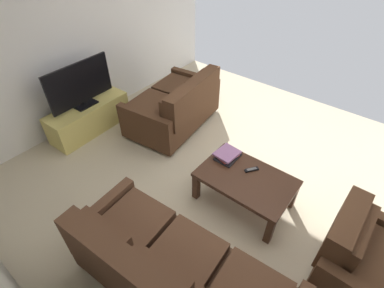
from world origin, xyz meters
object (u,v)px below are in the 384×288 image
at_px(loveseat_near, 176,106).
at_px(armchair_side, 368,264).
at_px(coffee_table, 246,181).
at_px(book_stack, 227,155).
at_px(flat_tv, 80,85).
at_px(sofa_main, 175,277).
at_px(tv_remote, 252,170).
at_px(tv_stand, 89,117).

height_order(loveseat_near, armchair_side, loveseat_near).
relative_size(coffee_table, book_stack, 3.53).
distance_m(loveseat_near, coffee_table, 1.71).
distance_m(coffee_table, armchair_side, 1.30).
distance_m(loveseat_near, book_stack, 1.34).
relative_size(coffee_table, flat_tv, 1.03).
relative_size(armchair_side, book_stack, 3.03).
distance_m(sofa_main, flat_tv, 2.85).
bearing_deg(coffee_table, sofa_main, 94.15).
relative_size(armchair_side, tv_remote, 5.57).
height_order(sofa_main, flat_tv, flat_tv).
xyz_separation_m(flat_tv, tv_remote, (-2.52, -0.37, -0.36)).
distance_m(coffee_table, tv_stand, 2.55).
xyz_separation_m(loveseat_near, tv_remote, (-1.57, 0.52, 0.06)).
bearing_deg(loveseat_near, armchair_side, 164.01).
height_order(sofa_main, coffee_table, sofa_main).
bearing_deg(book_stack, tv_stand, 9.86).
height_order(tv_stand, tv_remote, tv_stand).
relative_size(sofa_main, tv_stand, 1.57).
xyz_separation_m(loveseat_near, armchair_side, (-2.87, 0.82, -0.02)).
height_order(sofa_main, tv_remote, sofa_main).
bearing_deg(tv_stand, flat_tv, -130.17).
bearing_deg(loveseat_near, book_stack, 157.49).
relative_size(coffee_table, armchair_side, 1.17).
height_order(coffee_table, tv_stand, tv_stand).
relative_size(tv_stand, flat_tv, 1.24).
bearing_deg(armchair_side, tv_remote, -12.97).
relative_size(loveseat_near, armchair_side, 1.72).
relative_size(coffee_table, tv_remote, 6.49).
distance_m(sofa_main, tv_remote, 1.42).
relative_size(tv_stand, book_stack, 4.26).
relative_size(coffee_table, tv_stand, 0.83).
bearing_deg(coffee_table, armchair_side, 172.42).
xyz_separation_m(tv_stand, flat_tv, (-0.00, -0.00, 0.55)).
relative_size(loveseat_near, tv_remote, 9.60).
distance_m(sofa_main, book_stack, 1.49).
bearing_deg(flat_tv, armchair_side, -178.94).
xyz_separation_m(loveseat_near, tv_stand, (0.95, 0.89, -0.14)).
height_order(sofa_main, tv_stand, sofa_main).
xyz_separation_m(book_stack, tv_remote, (-0.33, 0.01, -0.03)).
bearing_deg(armchair_side, sofa_main, 42.94).
relative_size(loveseat_near, tv_stand, 1.23).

